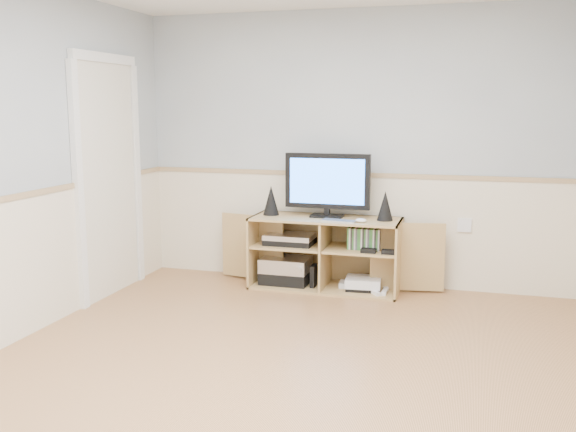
% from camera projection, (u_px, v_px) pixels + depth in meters
% --- Properties ---
extents(room, '(4.04, 4.54, 2.54)m').
position_uv_depth(room, '(281.00, 177.00, 3.87)').
color(room, tan).
rests_on(room, ground).
extents(media_cabinet, '(2.10, 0.50, 0.65)m').
position_uv_depth(media_cabinet, '(327.00, 251.00, 5.86)').
color(media_cabinet, tan).
rests_on(media_cabinet, floor).
extents(monitor, '(0.77, 0.18, 0.57)m').
position_uv_depth(monitor, '(327.00, 183.00, 5.74)').
color(monitor, black).
rests_on(monitor, media_cabinet).
extents(speaker_left, '(0.15, 0.15, 0.27)m').
position_uv_depth(speaker_left, '(271.00, 200.00, 5.89)').
color(speaker_left, black).
rests_on(speaker_left, media_cabinet).
extents(speaker_right, '(0.14, 0.14, 0.26)m').
position_uv_depth(speaker_right, '(385.00, 206.00, 5.60)').
color(speaker_right, black).
rests_on(speaker_right, media_cabinet).
extents(keyboard, '(0.31, 0.16, 0.01)m').
position_uv_depth(keyboard, '(339.00, 221.00, 5.57)').
color(keyboard, silver).
rests_on(keyboard, media_cabinet).
extents(mouse, '(0.10, 0.07, 0.04)m').
position_uv_depth(mouse, '(361.00, 220.00, 5.52)').
color(mouse, white).
rests_on(mouse, media_cabinet).
extents(av_components, '(0.52, 0.33, 0.47)m').
position_uv_depth(av_components, '(287.00, 262.00, 5.92)').
color(av_components, black).
rests_on(av_components, media_cabinet).
extents(game_consoles, '(0.45, 0.30, 0.11)m').
position_uv_depth(game_consoles, '(362.00, 284.00, 5.74)').
color(game_consoles, white).
rests_on(game_consoles, media_cabinet).
extents(game_cases, '(0.28, 0.13, 0.19)m').
position_uv_depth(game_cases, '(364.00, 239.00, 5.66)').
color(game_cases, '#3F8C3F').
rests_on(game_cases, media_cabinet).
extents(wall_outlet, '(0.12, 0.03, 0.12)m').
position_uv_depth(wall_outlet, '(464.00, 225.00, 5.67)').
color(wall_outlet, white).
rests_on(wall_outlet, wall_back).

